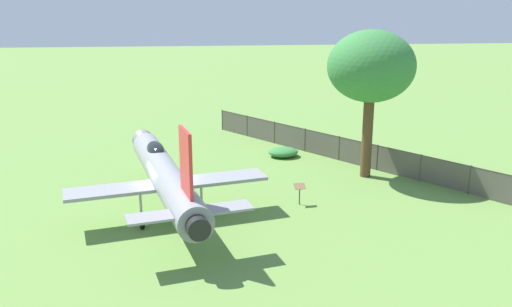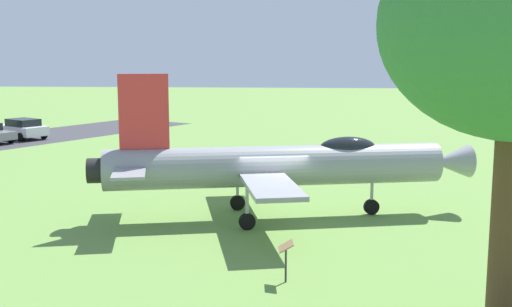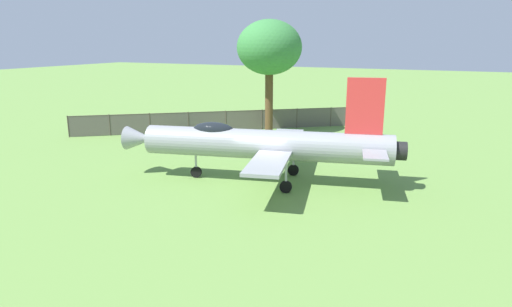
{
  "view_description": "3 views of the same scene",
  "coord_description": "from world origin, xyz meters",
  "views": [
    {
      "loc": [
        -26.02,
        -1.66,
        10.54
      ],
      "look_at": [
        1.98,
        -4.7,
        2.5
      ],
      "focal_mm": 38.45,
      "sensor_mm": 36.0,
      "label": 1
    },
    {
      "loc": [
        1.31,
        -23.35,
        6.13
      ],
      "look_at": [
        -0.75,
        0.2,
        2.46
      ],
      "focal_mm": 44.15,
      "sensor_mm": 36.0,
      "label": 2
    },
    {
      "loc": [
        -8.93,
        20.1,
        7.19
      ],
      "look_at": [
        -0.07,
        1.33,
        1.86
      ],
      "focal_mm": 30.86,
      "sensor_mm": 36.0,
      "label": 3
    }
  ],
  "objects": [
    {
      "name": "shade_tree",
      "position": [
        4.96,
        -11.74,
        6.63
      ],
      "size": [
        4.99,
        5.12,
        8.8
      ],
      "color": "brown",
      "rests_on": "ground_plane"
    },
    {
      "name": "ground_plane",
      "position": [
        0.0,
        0.0,
        0.0
      ],
      "size": [
        200.0,
        200.0,
        0.0
      ],
      "primitive_type": "plane",
      "color": "#668E42"
    },
    {
      "name": "display_jet",
      "position": [
        0.34,
        0.08,
        2.07
      ],
      "size": [
        14.55,
        9.83,
        5.5
      ],
      "rotation": [
        0.0,
        0.0,
        0.23
      ],
      "color": "gray",
      "rests_on": "ground_plane"
    },
    {
      "name": "perimeter_fence",
      "position": [
        8.48,
        -10.98,
        0.89
      ],
      "size": [
        19.45,
        14.76,
        1.67
      ],
      "rotation": [
        0.0,
        0.0,
        6.93
      ],
      "color": "#4C4238",
      "rests_on": "ground_plane"
    },
    {
      "name": "info_plaque",
      "position": [
        0.68,
        -6.86,
        0.85
      ],
      "size": [
        0.45,
        0.64,
        1.14
      ],
      "color": "#333333",
      "rests_on": "ground_plane"
    },
    {
      "name": "shrub_near_fence",
      "position": [
        9.73,
        -7.42,
        0.32
      ],
      "size": [
        1.71,
        2.05,
        0.65
      ],
      "color": "#387F3D",
      "rests_on": "ground_plane"
    }
  ]
}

